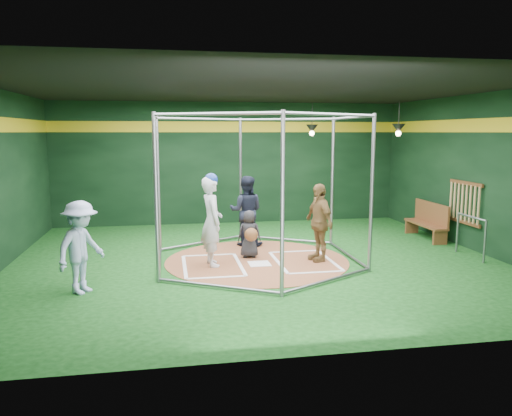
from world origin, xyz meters
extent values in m
cube|color=#0D3A0F|center=(0.00, 0.00, -0.01)|extent=(10.00, 9.00, 0.02)
cube|color=black|center=(0.00, 0.00, 3.50)|extent=(10.00, 9.00, 0.02)
cube|color=black|center=(0.00, 4.50, 1.75)|extent=(10.00, 0.10, 3.50)
cube|color=black|center=(0.00, -4.50, 1.75)|extent=(10.00, 0.10, 3.50)
cube|color=black|center=(5.00, 0.00, 1.75)|extent=(0.10, 9.00, 3.50)
cube|color=gold|center=(0.00, 4.47, 2.80)|extent=(10.00, 0.01, 0.30)
cube|color=gold|center=(4.97, 0.00, 2.80)|extent=(0.01, 9.00, 0.30)
cylinder|color=brown|center=(0.00, 0.00, 0.01)|extent=(3.80, 3.80, 0.01)
cube|color=white|center=(0.00, -0.30, 0.02)|extent=(0.43, 0.43, 0.01)
cube|color=white|center=(-0.95, 0.60, 0.02)|extent=(1.10, 0.07, 0.01)
cube|color=white|center=(-0.95, -1.10, 0.02)|extent=(1.10, 0.07, 0.01)
cube|color=white|center=(-1.50, -0.25, 0.02)|extent=(0.07, 1.70, 0.01)
cube|color=white|center=(-0.40, -0.25, 0.02)|extent=(0.07, 1.70, 0.01)
cube|color=white|center=(0.95, 0.60, 0.02)|extent=(1.10, 0.07, 0.01)
cube|color=white|center=(0.95, -1.10, 0.02)|extent=(1.10, 0.07, 0.01)
cube|color=white|center=(0.40, -0.25, 0.02)|extent=(0.07, 1.70, 0.01)
cube|color=white|center=(1.50, -0.25, 0.02)|extent=(0.07, 1.70, 0.01)
cylinder|color=gray|center=(1.99, 1.15, 1.50)|extent=(0.07, 0.07, 3.00)
cylinder|color=gray|center=(0.00, 2.30, 1.50)|extent=(0.07, 0.07, 3.00)
cylinder|color=gray|center=(-1.99, 1.15, 1.50)|extent=(0.07, 0.07, 3.00)
cylinder|color=gray|center=(-1.99, -1.15, 1.50)|extent=(0.07, 0.07, 3.00)
cylinder|color=gray|center=(0.00, -2.30, 1.50)|extent=(0.07, 0.07, 3.00)
cylinder|color=gray|center=(1.99, -1.15, 1.50)|extent=(0.07, 0.07, 3.00)
cylinder|color=gray|center=(1.00, 1.72, 2.95)|extent=(2.02, 1.20, 0.06)
cylinder|color=gray|center=(1.00, 1.72, 0.05)|extent=(2.02, 1.20, 0.06)
cylinder|color=gray|center=(-1.00, 1.72, 2.95)|extent=(2.02, 1.20, 0.06)
cylinder|color=gray|center=(-1.00, 1.72, 0.05)|extent=(2.02, 1.20, 0.06)
cylinder|color=gray|center=(-1.99, 0.00, 2.95)|extent=(0.06, 2.30, 0.06)
cylinder|color=gray|center=(-1.99, 0.00, 0.05)|extent=(0.06, 2.30, 0.06)
cylinder|color=gray|center=(-1.00, -1.73, 2.95)|extent=(2.02, 1.20, 0.06)
cylinder|color=gray|center=(-1.00, -1.73, 0.05)|extent=(2.02, 1.20, 0.06)
cylinder|color=gray|center=(1.00, -1.73, 2.95)|extent=(2.02, 1.20, 0.06)
cylinder|color=gray|center=(1.00, -1.73, 0.05)|extent=(2.02, 1.20, 0.06)
cylinder|color=gray|center=(1.99, 0.00, 2.95)|extent=(0.06, 2.30, 0.06)
cylinder|color=gray|center=(1.99, 0.00, 0.05)|extent=(0.06, 2.30, 0.06)
cube|color=brown|center=(4.94, 0.40, 1.50)|extent=(0.05, 1.25, 0.08)
cube|color=brown|center=(4.94, 0.40, 0.60)|extent=(0.05, 1.25, 0.08)
cylinder|color=tan|center=(4.92, -0.15, 1.05)|extent=(0.06, 0.06, 0.85)
cylinder|color=tan|center=(4.92, 0.01, 1.05)|extent=(0.06, 0.06, 0.85)
cylinder|color=tan|center=(4.92, 0.16, 1.05)|extent=(0.06, 0.06, 0.85)
cylinder|color=tan|center=(4.92, 0.32, 1.05)|extent=(0.06, 0.06, 0.85)
cylinder|color=tan|center=(4.92, 0.48, 1.05)|extent=(0.06, 0.06, 0.85)
cylinder|color=tan|center=(4.92, 0.64, 1.05)|extent=(0.06, 0.06, 0.85)
cylinder|color=tan|center=(4.92, 0.79, 1.05)|extent=(0.06, 0.06, 0.85)
cylinder|color=tan|center=(4.92, 0.95, 1.05)|extent=(0.06, 0.06, 0.85)
cone|color=black|center=(2.20, 3.60, 2.75)|extent=(0.34, 0.34, 0.22)
sphere|color=#FFD899|center=(2.20, 3.60, 2.62)|extent=(0.14, 0.14, 0.14)
cylinder|color=black|center=(2.20, 3.60, 3.10)|extent=(0.02, 0.02, 0.70)
cone|color=black|center=(4.00, 2.00, 2.75)|extent=(0.34, 0.34, 0.22)
sphere|color=#FFD899|center=(4.00, 2.00, 2.62)|extent=(0.14, 0.14, 0.14)
cylinder|color=black|center=(4.00, 2.00, 3.10)|extent=(0.02, 0.02, 0.70)
imported|color=silver|center=(-0.95, -0.21, 0.90)|extent=(0.52, 0.71, 1.78)
sphere|color=navy|center=(-0.95, -0.21, 1.73)|extent=(0.26, 0.26, 0.26)
imported|color=#A17D45|center=(1.26, -0.21, 0.82)|extent=(0.59, 1.00, 1.61)
imported|color=black|center=(-0.11, 0.31, 0.52)|extent=(0.54, 0.39, 1.01)
sphere|color=brown|center=(-0.11, 0.06, 0.55)|extent=(0.28, 0.28, 0.28)
imported|color=black|center=(0.00, 1.43, 0.83)|extent=(0.93, 0.81, 1.64)
imported|color=#AEBEE6|center=(-3.23, -1.53, 0.77)|extent=(1.02, 1.15, 1.55)
cube|color=brown|center=(4.55, 1.42, 0.37)|extent=(0.37, 1.57, 0.05)
cube|color=brown|center=(4.70, 1.42, 0.66)|extent=(0.05, 1.57, 0.52)
cube|color=brown|center=(4.55, 0.72, 0.17)|extent=(0.35, 0.07, 0.35)
cube|color=brown|center=(4.55, 2.12, 0.17)|extent=(0.35, 0.07, 0.35)
cylinder|color=gray|center=(4.55, -0.98, 0.45)|extent=(0.05, 0.05, 0.89)
cylinder|color=gray|center=(4.55, 0.01, 0.45)|extent=(0.05, 0.05, 0.89)
cylinder|color=gray|center=(4.55, -0.48, 0.87)|extent=(0.05, 0.99, 0.05)
camera|label=1|loc=(-1.78, -9.93, 2.66)|focal=35.00mm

